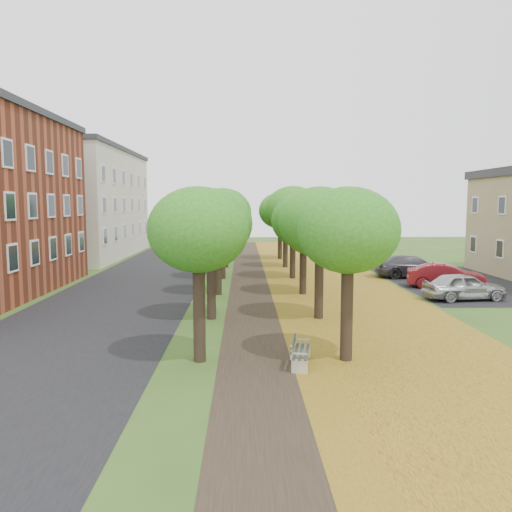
{
  "coord_description": "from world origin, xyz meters",
  "views": [
    {
      "loc": [
        -0.76,
        -15.88,
        5.14
      ],
      "look_at": [
        -0.14,
        9.02,
        2.5
      ],
      "focal_mm": 35.0,
      "sensor_mm": 36.0,
      "label": 1
    }
  ],
  "objects": [
    {
      "name": "parking_lot",
      "position": [
        13.5,
        16.0,
        0.0
      ],
      "size": [
        9.0,
        16.0,
        0.01
      ],
      "primitive_type": "cube",
      "color": "black",
      "rests_on": "ground"
    },
    {
      "name": "leaf_verge",
      "position": [
        5.0,
        15.0,
        0.01
      ],
      "size": [
        7.5,
        70.0,
        0.01
      ],
      "primitive_type": "cube",
      "color": "#A5831E",
      "rests_on": "ground"
    },
    {
      "name": "building_cream",
      "position": [
        -17.0,
        33.0,
        5.21
      ],
      "size": [
        10.3,
        20.3,
        10.4
      ],
      "color": "beige",
      "rests_on": "ground"
    },
    {
      "name": "car_white",
      "position": [
        11.0,
        18.75,
        0.65
      ],
      "size": [
        4.82,
        2.41,
        1.31
      ],
      "primitive_type": "imported",
      "rotation": [
        0.0,
        0.0,
        1.52
      ],
      "color": "white",
      "rests_on": "ground"
    },
    {
      "name": "car_silver",
      "position": [
        11.0,
        10.09,
        0.73
      ],
      "size": [
        4.45,
        2.19,
        1.46
      ],
      "primitive_type": "imported",
      "rotation": [
        0.0,
        0.0,
        1.68
      ],
      "color": "#A9A9AE",
      "rests_on": "ground"
    },
    {
      "name": "bench",
      "position": [
        1.01,
        -0.48,
        0.43
      ],
      "size": [
        0.82,
        1.83,
        0.84
      ],
      "rotation": [
        0.0,
        0.0,
        1.39
      ],
      "color": "#263028",
      "rests_on": "ground"
    },
    {
      "name": "car_grey",
      "position": [
        11.0,
        18.23,
        0.76
      ],
      "size": [
        5.24,
        2.18,
        1.52
      ],
      "primitive_type": "imported",
      "rotation": [
        0.0,
        0.0,
        1.56
      ],
      "color": "#333338",
      "rests_on": "ground"
    },
    {
      "name": "footpath",
      "position": [
        0.0,
        15.0,
        0.0
      ],
      "size": [
        3.2,
        70.0,
        0.01
      ],
      "primitive_type": "cube",
      "color": "black",
      "rests_on": "ground"
    },
    {
      "name": "car_red",
      "position": [
        11.52,
        13.77,
        0.75
      ],
      "size": [
        4.81,
        2.85,
        1.5
      ],
      "primitive_type": "imported",
      "rotation": [
        0.0,
        0.0,
        1.27
      ],
      "color": "maroon",
      "rests_on": "ground"
    },
    {
      "name": "tree_row_east",
      "position": [
        2.6,
        15.0,
        4.36
      ],
      "size": [
        3.64,
        33.64,
        5.94
      ],
      "color": "black",
      "rests_on": "ground"
    },
    {
      "name": "ground",
      "position": [
        0.0,
        0.0,
        0.0
      ],
      "size": [
        120.0,
        120.0,
        0.0
      ],
      "primitive_type": "plane",
      "color": "#2D4C19",
      "rests_on": "ground"
    },
    {
      "name": "street_asphalt",
      "position": [
        -7.5,
        15.0,
        0.0
      ],
      "size": [
        8.0,
        70.0,
        0.01
      ],
      "primitive_type": "cube",
      "color": "black",
      "rests_on": "ground"
    },
    {
      "name": "tree_row_west",
      "position": [
        -2.2,
        15.0,
        4.36
      ],
      "size": [
        3.64,
        33.64,
        5.94
      ],
      "color": "black",
      "rests_on": "ground"
    }
  ]
}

